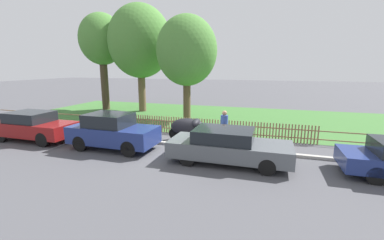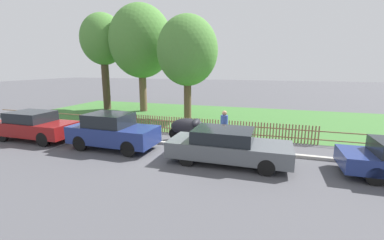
{
  "view_description": "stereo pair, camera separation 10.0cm",
  "coord_description": "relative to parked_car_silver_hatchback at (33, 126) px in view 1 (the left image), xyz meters",
  "views": [
    {
      "loc": [
        3.46,
        -10.47,
        3.55
      ],
      "look_at": [
        -0.03,
        0.75,
        1.1
      ],
      "focal_mm": 24.0,
      "sensor_mm": 36.0,
      "label": 1
    },
    {
      "loc": [
        3.56,
        -10.44,
        3.55
      ],
      "look_at": [
        -0.03,
        0.75,
        1.1
      ],
      "focal_mm": 24.0,
      "sensor_mm": 36.0,
      "label": 2
    }
  ],
  "objects": [
    {
      "name": "parked_car_navy_estate",
      "position": [
        9.58,
        -0.18,
        -0.06
      ],
      "size": [
        4.5,
        1.76,
        1.29
      ],
      "rotation": [
        0.0,
        0.0,
        -0.0
      ],
      "color": "#51565B",
      "rests_on": "ground"
    },
    {
      "name": "grass_strip",
      "position": [
        7.56,
        8.36,
        -0.72
      ],
      "size": [
        28.46,
        10.16,
        0.01
      ],
      "primitive_type": "cube",
      "color": "#3D7033",
      "rests_on": "ground"
    },
    {
      "name": "ground_plane",
      "position": [
        7.56,
        1.13,
        -0.72
      ],
      "size": [
        120.0,
        120.0,
        0.0
      ],
      "primitive_type": "plane",
      "color": "#4C4C51"
    },
    {
      "name": "tree_nearest_kerb",
      "position": [
        -2.31,
        9.03,
        4.89
      ],
      "size": [
        3.56,
        3.56,
        7.76
      ],
      "color": "#473828",
      "rests_on": "ground"
    },
    {
      "name": "parked_car_silver_hatchback",
      "position": [
        0.0,
        0.0,
        0.0
      ],
      "size": [
        4.07,
        1.67,
        1.4
      ],
      "rotation": [
        0.0,
        0.0,
        -0.0
      ],
      "color": "maroon",
      "rests_on": "ground"
    },
    {
      "name": "parked_car_black_saloon",
      "position": [
        4.48,
        -0.01,
        0.07
      ],
      "size": [
        3.85,
        1.69,
        1.56
      ],
      "rotation": [
        0.0,
        0.0,
        -0.01
      ],
      "color": "navy",
      "rests_on": "ground"
    },
    {
      "name": "pedestrian_near_fence",
      "position": [
        9.08,
        1.77,
        0.21
      ],
      "size": [
        0.45,
        0.45,
        1.64
      ],
      "rotation": [
        0.0,
        0.0,
        2.61
      ],
      "color": "black",
      "rests_on": "ground"
    },
    {
      "name": "tree_mid_park",
      "position": [
        5.66,
        6.75,
        3.8
      ],
      "size": [
        3.9,
        3.9,
        6.79
      ],
      "color": "brown",
      "rests_on": "ground"
    },
    {
      "name": "tree_behind_motorcycle",
      "position": [
        1.06,
        9.14,
        4.71
      ],
      "size": [
        4.87,
        4.87,
        8.26
      ],
      "color": "brown",
      "rests_on": "ground"
    },
    {
      "name": "park_fence",
      "position": [
        7.56,
        3.29,
        -0.27
      ],
      "size": [
        28.46,
        0.05,
        0.9
      ],
      "color": "olive",
      "rests_on": "ground"
    },
    {
      "name": "covered_motorcycle",
      "position": [
        7.28,
        2.17,
        -0.04
      ],
      "size": [
        1.92,
        0.92,
        1.11
      ],
      "rotation": [
        0.0,
        0.0,
        0.09
      ],
      "color": "black",
      "rests_on": "ground"
    },
    {
      "name": "kerb_stone",
      "position": [
        7.56,
        1.23,
        -0.66
      ],
      "size": [
        28.46,
        0.2,
        0.12
      ],
      "primitive_type": "cube",
      "color": "#B2ADA3",
      "rests_on": "ground"
    }
  ]
}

